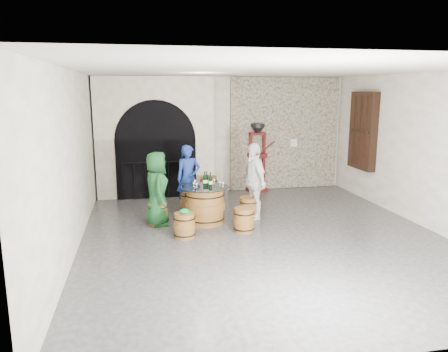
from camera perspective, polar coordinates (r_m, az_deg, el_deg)
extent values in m
plane|color=#2D2D2F|center=(8.51, 5.22, -8.04)|extent=(8.00, 8.00, 0.00)
plane|color=silver|center=(11.97, -0.13, 5.55)|extent=(8.00, 0.00, 8.00)
plane|color=silver|center=(4.53, 20.22, -5.11)|extent=(8.00, 0.00, 8.00)
plane|color=silver|center=(7.86, -19.82, 1.74)|extent=(0.00, 8.00, 8.00)
plane|color=silver|center=(9.72, 25.61, 3.04)|extent=(0.00, 8.00, 8.00)
plane|color=beige|center=(8.03, 5.64, 14.01)|extent=(8.00, 8.00, 0.00)
cube|color=#ADA48A|center=(12.39, 8.16, 5.63)|extent=(3.20, 0.12, 3.18)
cube|color=silver|center=(11.50, -9.24, 5.15)|extent=(3.10, 0.50, 3.18)
cube|color=black|center=(11.36, -9.05, 0.87)|extent=(2.10, 0.03, 1.55)
cylinder|color=black|center=(11.24, -9.17, 4.76)|extent=(2.10, 0.03, 2.10)
cylinder|color=black|center=(11.26, -9.07, 1.84)|extent=(1.79, 0.04, 0.04)
cylinder|color=black|center=(11.35, -13.49, -0.78)|extent=(0.02, 0.02, 0.98)
cylinder|color=black|center=(11.34, -11.99, -0.72)|extent=(0.02, 0.02, 0.98)
cylinder|color=black|center=(11.34, -10.49, -0.66)|extent=(0.02, 0.02, 0.98)
cylinder|color=black|center=(11.35, -8.99, -0.60)|extent=(0.02, 0.02, 0.98)
cylinder|color=black|center=(11.37, -7.49, -0.54)|extent=(0.02, 0.02, 0.98)
cylinder|color=black|center=(11.39, -6.00, -0.48)|extent=(0.02, 0.02, 0.98)
cylinder|color=black|center=(11.42, -4.52, -0.42)|extent=(0.02, 0.02, 0.98)
cube|color=black|center=(11.64, 18.19, 5.79)|extent=(0.20, 1.10, 2.00)
cube|color=black|center=(11.61, 17.97, 5.80)|extent=(0.06, 0.88, 1.76)
cube|color=black|center=(11.63, 18.10, 5.79)|extent=(0.22, 0.92, 0.06)
cube|color=black|center=(11.38, 18.82, 5.64)|extent=(0.22, 0.06, 1.80)
cube|color=black|center=(11.63, 18.10, 5.79)|extent=(0.22, 0.06, 1.80)
cube|color=black|center=(11.88, 17.42, 5.95)|extent=(0.22, 0.06, 1.80)
cylinder|color=brown|center=(9.20, -2.57, -4.02)|extent=(0.81, 0.81, 0.76)
cylinder|color=brown|center=(9.20, -2.57, -4.02)|extent=(0.86, 0.86, 0.17)
torus|color=black|center=(9.27, -2.56, -5.56)|extent=(0.86, 0.86, 0.02)
torus|color=black|center=(9.13, -2.59, -2.45)|extent=(0.86, 0.86, 0.02)
cylinder|color=brown|center=(9.10, -2.59, -1.64)|extent=(0.82, 0.82, 0.02)
cylinder|color=black|center=(9.10, -2.60, -1.49)|extent=(1.05, 1.05, 0.01)
cylinder|color=brown|center=(9.21, -8.86, -5.07)|extent=(0.39, 0.39, 0.47)
cylinder|color=brown|center=(9.21, -8.86, -5.07)|extent=(0.42, 0.42, 0.10)
torus|color=black|center=(9.25, -8.83, -6.02)|extent=(0.43, 0.43, 0.02)
torus|color=black|center=(9.16, -8.89, -4.10)|extent=(0.43, 0.43, 0.02)
cylinder|color=brown|center=(9.14, -8.91, -3.58)|extent=(0.40, 0.40, 0.02)
cylinder|color=brown|center=(10.15, -4.71, -3.41)|extent=(0.39, 0.39, 0.47)
cylinder|color=brown|center=(10.15, -4.71, -3.41)|extent=(0.42, 0.42, 0.10)
torus|color=black|center=(10.19, -4.70, -4.28)|extent=(0.43, 0.43, 0.02)
torus|color=black|center=(10.11, -4.73, -2.52)|extent=(0.43, 0.43, 0.02)
cylinder|color=brown|center=(10.09, -4.74, -2.05)|extent=(0.40, 0.40, 0.02)
cylinder|color=brown|center=(9.53, 3.34, -4.37)|extent=(0.39, 0.39, 0.47)
cylinder|color=brown|center=(9.53, 3.34, -4.37)|extent=(0.42, 0.42, 0.10)
torus|color=black|center=(9.58, 3.32, -5.30)|extent=(0.43, 0.43, 0.02)
torus|color=black|center=(9.49, 3.35, -3.43)|extent=(0.43, 0.43, 0.02)
cylinder|color=brown|center=(9.47, 3.35, -2.93)|extent=(0.40, 0.40, 0.02)
cylinder|color=brown|center=(8.67, 2.70, -5.98)|extent=(0.39, 0.39, 0.47)
cylinder|color=brown|center=(8.67, 2.70, -5.98)|extent=(0.42, 0.42, 0.10)
torus|color=black|center=(8.72, 2.69, -6.99)|extent=(0.43, 0.43, 0.02)
torus|color=black|center=(8.63, 2.71, -4.96)|extent=(0.43, 0.43, 0.02)
cylinder|color=brown|center=(8.60, 2.72, -4.41)|extent=(0.40, 0.40, 0.02)
cylinder|color=brown|center=(8.36, -5.32, -6.69)|extent=(0.39, 0.39, 0.47)
cylinder|color=brown|center=(8.36, -5.32, -6.69)|extent=(0.42, 0.42, 0.10)
torus|color=black|center=(8.41, -5.30, -7.73)|extent=(0.43, 0.43, 0.02)
torus|color=black|center=(8.31, -5.34, -5.63)|extent=(0.43, 0.43, 0.02)
cylinder|color=brown|center=(8.29, -5.35, -5.06)|extent=(0.40, 0.40, 0.02)
ellipsoid|color=#0C893E|center=(8.28, -5.36, -4.73)|extent=(0.18, 0.18, 0.10)
cylinder|color=#0C893E|center=(8.27, -4.78, -5.01)|extent=(0.12, 0.12, 0.01)
imported|color=#13461F|center=(9.07, -9.01, -1.71)|extent=(0.56, 0.81, 1.58)
imported|color=navy|center=(10.03, -4.79, -0.32)|extent=(0.62, 0.45, 1.58)
imported|color=white|center=(9.42, 4.04, -0.70)|extent=(0.57, 1.05, 1.71)
cylinder|color=black|center=(9.13, -2.60, -0.68)|extent=(0.07, 0.07, 0.22)
cylinder|color=white|center=(9.13, -2.60, -0.74)|extent=(0.08, 0.08, 0.06)
cone|color=black|center=(9.11, -2.60, 0.09)|extent=(0.07, 0.07, 0.05)
cylinder|color=black|center=(9.10, -2.61, 0.43)|extent=(0.03, 0.03, 0.07)
cylinder|color=black|center=(9.02, -1.82, -0.83)|extent=(0.07, 0.07, 0.22)
cylinder|color=white|center=(9.02, -1.82, -0.89)|extent=(0.08, 0.08, 0.06)
cone|color=black|center=(8.99, -1.82, -0.05)|extent=(0.07, 0.07, 0.05)
cylinder|color=black|center=(8.98, -1.83, 0.30)|extent=(0.03, 0.03, 0.07)
cylinder|color=black|center=(9.15, -2.31, -0.65)|extent=(0.07, 0.07, 0.22)
cylinder|color=white|center=(9.15, -2.31, -0.72)|extent=(0.08, 0.08, 0.06)
cone|color=black|center=(9.12, -2.32, 0.11)|extent=(0.07, 0.07, 0.05)
cylinder|color=black|center=(9.11, -2.32, 0.45)|extent=(0.03, 0.03, 0.07)
cylinder|color=brown|center=(11.17, -2.06, -1.68)|extent=(0.42, 0.42, 0.60)
cylinder|color=brown|center=(11.17, -2.06, -1.68)|extent=(0.45, 0.45, 0.13)
torus|color=black|center=(11.21, -2.05, -2.68)|extent=(0.46, 0.46, 0.02)
torus|color=black|center=(11.12, -2.06, -0.66)|extent=(0.46, 0.46, 0.02)
cylinder|color=brown|center=(11.10, -2.07, -0.13)|extent=(0.43, 0.43, 0.02)
cube|color=#53120D|center=(12.16, 4.43, -1.81)|extent=(0.58, 0.49, 0.10)
cube|color=#53120D|center=(11.97, 4.50, 2.78)|extent=(0.51, 0.37, 0.12)
cube|color=#53120D|center=(11.89, 4.55, 5.67)|extent=(0.49, 0.19, 0.07)
cylinder|color=black|center=(12.04, 4.47, 0.77)|extent=(0.06, 0.06, 1.01)
cylinder|color=black|center=(11.87, 4.56, 6.79)|extent=(0.38, 0.38, 0.09)
cone|color=black|center=(11.88, 4.55, 6.20)|extent=(0.38, 0.38, 0.20)
cube|color=#53120D|center=(11.92, 3.60, 1.91)|extent=(0.08, 0.08, 1.62)
cube|color=#53120D|center=(12.08, 5.37, 2.01)|extent=(0.08, 0.08, 1.62)
cylinder|color=#53120D|center=(12.03, 5.92, 3.91)|extent=(0.43, 0.09, 0.32)
cube|color=silver|center=(12.43, 9.34, 4.45)|extent=(0.18, 0.10, 0.22)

